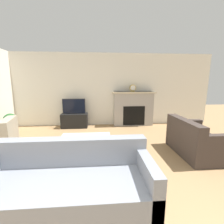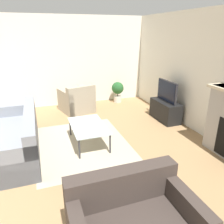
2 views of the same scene
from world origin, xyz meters
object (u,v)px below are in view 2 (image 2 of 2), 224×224
(tv, at_px, (167,91))
(potted_plant, at_px, (118,90))
(coffee_table, at_px, (88,127))
(armchair_by_window, at_px, (77,102))
(couch_sectional, at_px, (16,140))

(tv, distance_m, potted_plant, 2.02)
(tv, xyz_separation_m, coffee_table, (0.61, -2.24, -0.41))
(armchair_by_window, bearing_deg, coffee_table, 70.86)
(tv, bearing_deg, couch_sectional, -81.70)
(tv, height_order, coffee_table, tv)
(tv, height_order, couch_sectional, tv)
(armchair_by_window, bearing_deg, potted_plant, -177.26)
(armchair_by_window, bearing_deg, tv, 130.87)
(armchair_by_window, height_order, potted_plant, armchair_by_window)
(armchair_by_window, bearing_deg, couch_sectional, 36.48)
(couch_sectional, bearing_deg, armchair_by_window, 141.44)
(couch_sectional, relative_size, coffee_table, 1.94)
(couch_sectional, xyz_separation_m, armchair_by_window, (-1.95, 1.55, 0.01))
(armchair_by_window, distance_m, potted_plant, 1.52)
(couch_sectional, xyz_separation_m, coffee_table, (0.08, 1.40, 0.09))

